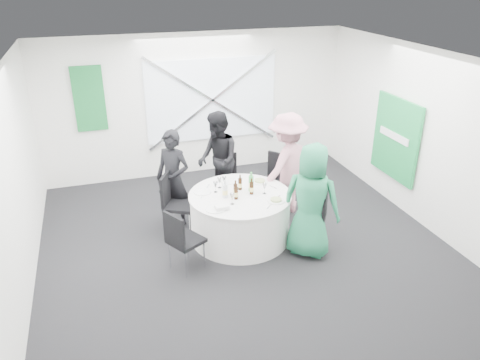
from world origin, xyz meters
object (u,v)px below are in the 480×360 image
object	(u,v)px
banquet_table	(240,216)
chair_front_left	(181,237)
chair_back	(227,175)
person_man_back	(218,160)
chair_back_left	(174,199)
person_woman_green	(311,201)
person_woman_pink	(287,165)
green_water_bottle	(251,183)
person_man_back_left	(173,179)
clear_water_bottle	(225,191)
chair_back_right	(276,177)
chair_front_right	(316,216)

from	to	relation	value
banquet_table	chair_front_left	world-z (taller)	chair_front_left
chair_back	chair_front_left	size ratio (longest dim) A/B	0.97
chair_front_left	person_man_back	world-z (taller)	person_man_back
chair_back_left	person_woman_green	world-z (taller)	person_woman_green
chair_back_left	person_woman_pink	distance (m)	1.95
chair_back	green_water_bottle	distance (m)	1.23
banquet_table	chair_front_left	bearing A→B (deg)	-150.35
chair_front_left	person_man_back	xyz separation A→B (m)	(1.02, 1.81, 0.30)
person_man_back_left	chair_back	bearing A→B (deg)	66.00
green_water_bottle	person_woman_pink	bearing A→B (deg)	31.96
chair_front_left	person_man_back	distance (m)	2.10
clear_water_bottle	banquet_table	bearing A→B (deg)	5.73
chair_back_right	person_woman_green	distance (m)	1.52
chair_back	chair_back_right	distance (m)	0.87
chair_back_left	clear_water_bottle	size ratio (longest dim) A/B	3.64
chair_front_left	person_woman_pink	bearing A→B (deg)	-90.02
banquet_table	chair_back	xyz separation A→B (m)	(0.15, 1.24, 0.15)
person_man_back_left	chair_front_left	bearing A→B (deg)	-55.14
chair_back_left	chair_back_right	world-z (taller)	chair_back_left
chair_back_right	person_man_back_left	world-z (taller)	person_man_back_left
chair_front_left	person_man_back_left	xyz separation A→B (m)	(0.15, 1.36, 0.26)
person_woman_pink	clear_water_bottle	xyz separation A→B (m)	(-1.24, -0.59, -0.02)
chair_front_left	chair_back_right	bearing A→B (deg)	-84.07
chair_back_right	person_man_back_left	distance (m)	1.79
green_water_bottle	person_man_back	bearing A→B (deg)	100.35
chair_front_left	person_woman_green	bearing A→B (deg)	-123.11
banquet_table	chair_front_right	distance (m)	1.17
banquet_table	clear_water_bottle	bearing A→B (deg)	-174.27
banquet_table	chair_back	size ratio (longest dim) A/B	1.73
chair_front_right	person_woman_green	distance (m)	0.34
banquet_table	person_man_back	size ratio (longest dim) A/B	0.92
chair_back	green_water_bottle	bearing A→B (deg)	-80.74
chair_front_left	person_woman_green	xyz separation A→B (m)	(1.87, -0.11, 0.31)
chair_back_left	clear_water_bottle	distance (m)	0.90
chair_back_left	green_water_bottle	xyz separation A→B (m)	(1.12, -0.42, 0.29)
person_man_back	person_man_back_left	bearing A→B (deg)	-62.77
chair_front_left	person_man_back_left	bearing A→B (deg)	-36.08
chair_back	person_man_back	bearing A→B (deg)	-166.80
chair_front_right	green_water_bottle	xyz separation A→B (m)	(-0.77, 0.70, 0.33)
chair_back_left	chair_front_left	bearing A→B (deg)	-157.78
banquet_table	green_water_bottle	size ratio (longest dim) A/B	5.01
chair_back_right	person_man_back_left	size ratio (longest dim) A/B	0.61
person_man_back_left	person_woman_pink	bearing A→B (deg)	35.15
person_woman_green	person_man_back_left	bearing A→B (deg)	-0.74
person_man_back_left	clear_water_bottle	xyz separation A→B (m)	(0.64, -0.79, 0.06)
chair_back	chair_back_right	world-z (taller)	chair_back_right
banquet_table	person_woman_green	world-z (taller)	person_woman_green
clear_water_bottle	chair_back_right	bearing A→B (deg)	35.66
chair_back_left	chair_front_right	distance (m)	2.20
chair_back_right	clear_water_bottle	size ratio (longest dim) A/B	3.58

